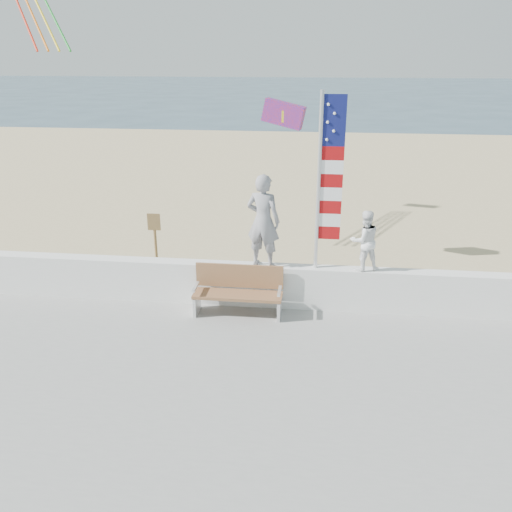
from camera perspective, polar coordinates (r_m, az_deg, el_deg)
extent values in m
plane|color=#2A4454|center=(9.98, -2.41, -10.91)|extent=(220.00, 220.00, 0.00)
cube|color=tan|center=(18.19, 2.06, 4.18)|extent=(90.00, 40.00, 0.08)
cube|color=white|center=(11.44, -0.88, -2.98)|extent=(30.00, 0.35, 0.90)
imported|color=gray|center=(10.91, 0.76, 3.72)|extent=(0.79, 0.63, 1.91)
imported|color=white|center=(11.00, 11.35, 1.60)|extent=(0.73, 0.65, 1.24)
cube|color=#8D5F3D|center=(10.97, -1.95, -4.14)|extent=(1.80, 0.50, 0.06)
cube|color=#956641|center=(11.09, -1.76, -2.10)|extent=(1.80, 0.05, 0.50)
cube|color=silver|center=(11.22, -6.24, -5.01)|extent=(0.06, 0.50, 0.40)
cube|color=silver|center=(11.01, -6.38, -3.25)|extent=(0.06, 0.45, 0.05)
cube|color=silver|center=(10.98, 2.48, -5.50)|extent=(0.06, 0.50, 0.40)
cube|color=silver|center=(10.77, 2.49, -3.70)|extent=(0.06, 0.45, 0.05)
cylinder|color=silver|center=(10.65, 6.61, 7.57)|extent=(0.08, 0.08, 3.50)
cube|color=#0F1451|center=(10.45, 8.24, 13.93)|extent=(0.44, 0.02, 0.95)
cube|color=#9E0A0C|center=(10.92, 7.66, 2.44)|extent=(0.44, 0.02, 0.26)
cube|color=white|center=(10.84, 7.72, 3.77)|extent=(0.44, 0.02, 0.26)
cube|color=#9E0A0C|center=(10.77, 7.79, 5.11)|extent=(0.44, 0.02, 0.26)
cube|color=white|center=(10.70, 7.86, 6.47)|extent=(0.44, 0.02, 0.26)
cube|color=#9E0A0C|center=(10.64, 7.93, 7.85)|extent=(0.44, 0.02, 0.26)
cube|color=white|center=(10.58, 8.00, 9.25)|extent=(0.44, 0.02, 0.26)
cube|color=#9E0A0C|center=(10.53, 8.07, 10.65)|extent=(0.44, 0.02, 0.26)
sphere|color=white|center=(10.48, 7.47, 12.05)|extent=(0.06, 0.06, 0.06)
sphere|color=white|center=(10.45, 8.19, 12.89)|extent=(0.06, 0.06, 0.06)
sphere|color=white|center=(10.43, 7.56, 13.79)|extent=(0.06, 0.06, 0.06)
sphere|color=white|center=(10.42, 8.28, 14.63)|extent=(0.06, 0.06, 0.06)
sphere|color=white|center=(10.40, 7.64, 15.54)|extent=(0.06, 0.06, 0.06)
cube|color=red|center=(13.13, 2.93, 14.72)|extent=(1.08, 0.46, 0.72)
cube|color=yellow|center=(13.13, 3.60, 14.49)|extent=(0.37, 0.28, 0.27)
cylinder|color=olive|center=(13.69, -10.50, 0.97)|extent=(0.07, 0.07, 1.20)
cube|color=olive|center=(13.47, -10.71, 3.55)|extent=(0.32, 0.03, 0.42)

